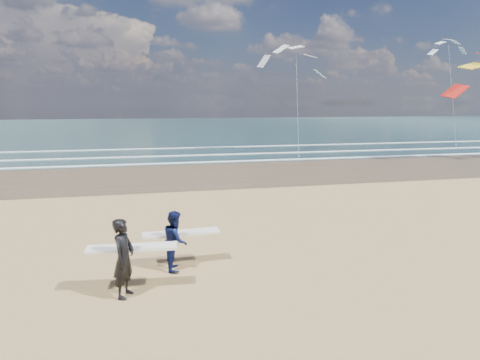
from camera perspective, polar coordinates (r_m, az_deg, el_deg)
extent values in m
cube|color=#4C3E28|center=(35.05, 22.27, 1.89)|extent=(220.00, 12.00, 0.01)
cube|color=#1A363A|center=(84.79, 0.58, 7.11)|extent=(220.00, 100.00, 0.02)
cube|color=white|center=(39.01, 18.21, 2.99)|extent=(220.00, 0.50, 0.05)
cube|color=white|center=(43.06, 14.96, 3.79)|extent=(220.00, 0.50, 0.05)
cube|color=white|center=(48.85, 11.37, 4.66)|extent=(220.00, 0.50, 0.05)
imported|color=black|center=(10.75, -15.25, -10.02)|extent=(0.70, 0.83, 1.94)
cube|color=white|center=(11.03, -14.17, -8.73)|extent=(2.24, 0.70, 0.07)
imported|color=#0A123D|center=(12.19, -8.61, -7.96)|extent=(0.70, 0.87, 1.69)
cube|color=white|center=(12.51, -7.84, -7.01)|extent=(2.22, 0.59, 0.07)
cube|color=slate|center=(37.64, 7.85, 3.16)|extent=(0.12, 0.12, 0.10)
cube|color=slate|center=(52.99, 26.87, 4.18)|extent=(0.12, 0.12, 0.10)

